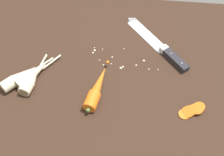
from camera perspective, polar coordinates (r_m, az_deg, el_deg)
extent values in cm
cube|color=#332116|center=(93.36, 0.13, -0.36)|extent=(120.00, 90.00, 4.00)
cube|color=silver|center=(106.14, 7.44, 9.04)|extent=(16.09, 18.25, 0.50)
cone|color=silver|center=(112.55, 3.89, 12.36)|extent=(4.96, 4.83, 3.96)
cube|color=silver|center=(100.52, 10.99, 6.05)|extent=(3.54, 3.41, 2.20)
cube|color=#232328|center=(97.65, 13.41, 3.70)|extent=(9.14, 10.28, 2.20)
sphere|color=silver|center=(98.05, 12.46, 5.17)|extent=(0.50, 0.50, 0.50)
sphere|color=silver|center=(95.71, 14.63, 3.07)|extent=(0.50, 0.50, 0.50)
cylinder|color=orange|center=(83.65, -4.31, -4.85)|extent=(5.19, 6.52, 4.20)
cone|color=orange|center=(87.37, -2.79, -1.15)|extent=(6.46, 14.55, 3.99)
sphere|color=orange|center=(93.05, -0.94, 3.38)|extent=(1.20, 1.20, 1.20)
cylinder|color=#5B7F3D|center=(81.95, -5.13, -6.83)|extent=(1.36, 1.20, 1.20)
cylinder|color=beige|center=(92.61, -18.45, -0.72)|extent=(5.78, 5.88, 4.00)
cone|color=beige|center=(94.18, -15.61, 1.51)|extent=(7.55, 8.58, 3.80)
cylinder|color=beige|center=(96.82, -12.71, 3.35)|extent=(5.35, 7.35, 0.70)
cylinder|color=#7A6647|center=(92.13, -19.49, -1.54)|extent=(2.48, 1.83, 2.80)
cylinder|color=beige|center=(93.46, -21.13, -1.25)|extent=(6.06, 6.15, 4.00)
cone|color=beige|center=(94.52, -17.89, 0.93)|extent=(8.22, 8.83, 3.80)
cylinder|color=beige|center=(96.71, -14.55, 2.75)|extent=(6.26, 7.38, 0.70)
cylinder|color=#7A6647|center=(93.19, -22.31, -2.05)|extent=(2.35, 2.01, 2.80)
cylinder|color=beige|center=(90.71, -17.77, -1.96)|extent=(4.59, 4.74, 4.00)
cone|color=beige|center=(93.52, -16.25, 0.81)|extent=(4.88, 7.92, 3.80)
cylinder|color=beige|center=(97.33, -14.69, 3.12)|extent=(1.91, 8.05, 0.70)
cylinder|color=#7A6647|center=(89.77, -18.34, -3.00)|extent=(2.81, 0.72, 2.80)
cylinder|color=orange|center=(85.89, 15.15, -7.42)|extent=(3.56, 3.56, 0.70)
cylinder|color=orange|center=(86.21, 15.79, -7.02)|extent=(3.99, 3.82, 2.59)
cylinder|color=orange|center=(86.32, 16.24, -6.77)|extent=(3.76, 3.62, 2.24)
cylinder|color=orange|center=(86.71, 17.10, -6.42)|extent=(3.55, 3.42, 2.15)
cylinder|color=orange|center=(86.83, 17.70, -6.26)|extent=(3.95, 3.84, 2.09)
cylinder|color=orange|center=(87.09, 18.13, -5.90)|extent=(3.55, 3.42, 2.06)
sphere|color=silver|center=(94.82, -1.83, 2.90)|extent=(0.58, 0.58, 0.58)
sphere|color=silver|center=(100.72, -3.76, 6.51)|extent=(0.47, 0.47, 0.47)
sphere|color=silver|center=(93.83, 2.02, 2.16)|extent=(0.51, 0.51, 0.51)
sphere|color=silver|center=(99.67, -3.75, 6.05)|extent=(0.85, 0.85, 0.85)
sphere|color=silver|center=(93.83, 1.82, 2.30)|extent=(0.78, 0.78, 0.78)
sphere|color=silver|center=(94.19, 2.33, 2.52)|extent=(0.76, 0.76, 0.76)
sphere|color=silver|center=(100.33, 2.54, 6.36)|extent=(0.47, 0.47, 0.47)
sphere|color=silver|center=(95.15, -0.15, 3.13)|extent=(0.49, 0.49, 0.49)
sphere|color=silver|center=(97.21, 0.02, 4.57)|extent=(0.62, 0.62, 0.62)
sphere|color=silver|center=(100.06, -2.06, 6.22)|extent=(0.46, 0.46, 0.46)
sphere|color=silver|center=(94.83, 9.81, 1.88)|extent=(0.47, 0.47, 0.47)
sphere|color=silver|center=(98.91, -4.12, 5.52)|extent=(0.74, 0.74, 0.74)
sphere|color=silver|center=(94.36, 7.87, 1.96)|extent=(0.59, 0.59, 0.59)
sphere|color=silver|center=(96.65, 6.81, 3.83)|extent=(0.87, 0.87, 0.87)
sphere|color=silver|center=(96.43, -2.69, 3.93)|extent=(0.50, 0.50, 0.50)
sphere|color=silver|center=(95.03, 5.18, 2.83)|extent=(0.64, 0.64, 0.64)
sphere|color=silver|center=(101.01, 9.71, 6.04)|extent=(0.83, 0.83, 0.83)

